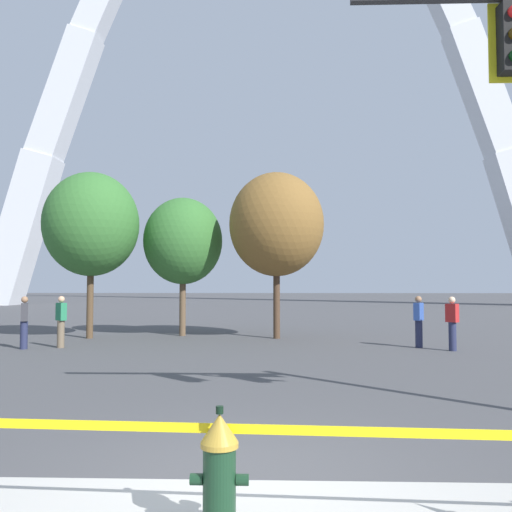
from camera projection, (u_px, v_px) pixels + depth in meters
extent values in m
plane|color=#474749|center=(242.00, 475.00, 5.66)|extent=(240.00, 240.00, 0.00)
cylinder|color=#14331E|center=(219.00, 488.00, 4.34)|extent=(0.26, 0.26, 0.62)
cylinder|color=#A8842D|center=(220.00, 445.00, 4.35)|extent=(0.30, 0.30, 0.04)
cone|color=#A8842D|center=(220.00, 428.00, 4.36)|extent=(0.30, 0.30, 0.22)
cylinder|color=black|center=(220.00, 410.00, 4.37)|extent=(0.06, 0.06, 0.06)
cylinder|color=#14331E|center=(196.00, 479.00, 4.35)|extent=(0.10, 0.09, 0.09)
cylinder|color=#14331E|center=(242.00, 480.00, 4.33)|extent=(0.10, 0.09, 0.09)
cylinder|color=#14331E|center=(222.00, 483.00, 4.53)|extent=(0.13, 0.14, 0.13)
cylinder|color=black|center=(223.00, 479.00, 4.61)|extent=(0.15, 0.03, 0.15)
cube|color=yellow|center=(272.00, 430.00, 4.44)|extent=(5.97, 0.35, 0.08)
cube|color=black|center=(510.00, 38.00, 6.99)|extent=(0.26, 0.24, 0.90)
cube|color=gold|center=(506.00, 43.00, 7.13)|extent=(0.44, 0.03, 1.04)
cube|color=silver|center=(22.00, 230.00, 53.04)|extent=(7.04, 3.15, 15.19)
cube|color=silver|center=(65.00, 96.00, 53.58)|extent=(6.73, 2.87, 12.88)
cube|color=silver|center=(482.00, 91.00, 52.22)|extent=(6.73, 2.87, 12.88)
cylinder|color=brown|center=(90.00, 302.00, 20.13)|extent=(0.24, 0.24, 2.59)
ellipsoid|color=#336B2D|center=(91.00, 224.00, 20.28)|extent=(3.46, 3.46, 3.80)
cylinder|color=brown|center=(183.00, 306.00, 21.11)|extent=(0.24, 0.24, 2.26)
ellipsoid|color=#336B2D|center=(183.00, 241.00, 21.24)|extent=(3.01, 3.01, 3.31)
cylinder|color=#473323|center=(277.00, 303.00, 20.08)|extent=(0.24, 0.24, 2.59)
ellipsoid|color=brown|center=(276.00, 224.00, 20.22)|extent=(3.45, 3.45, 3.79)
cylinder|color=#232847|center=(419.00, 334.00, 17.10)|extent=(0.22, 0.22, 0.84)
cube|color=#2D4C99|center=(419.00, 312.00, 17.14)|extent=(0.36, 0.39, 0.54)
sphere|color=#936B4C|center=(418.00, 299.00, 17.16)|extent=(0.20, 0.20, 0.20)
cylinder|color=#232847|center=(24.00, 335.00, 16.72)|extent=(0.22, 0.22, 0.84)
cube|color=#333338|center=(24.00, 312.00, 16.76)|extent=(0.32, 0.39, 0.54)
sphere|color=#936B4C|center=(25.00, 300.00, 16.78)|extent=(0.20, 0.20, 0.20)
cylinder|color=brown|center=(61.00, 334.00, 17.08)|extent=(0.22, 0.22, 0.84)
cube|color=#23754C|center=(61.00, 312.00, 17.11)|extent=(0.39, 0.37, 0.54)
sphere|color=tan|center=(61.00, 299.00, 17.13)|extent=(0.20, 0.20, 0.20)
cylinder|color=#232847|center=(453.00, 337.00, 16.28)|extent=(0.22, 0.22, 0.84)
cube|color=#B22323|center=(452.00, 313.00, 16.31)|extent=(0.37, 0.39, 0.54)
sphere|color=beige|center=(452.00, 300.00, 16.33)|extent=(0.20, 0.20, 0.20)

